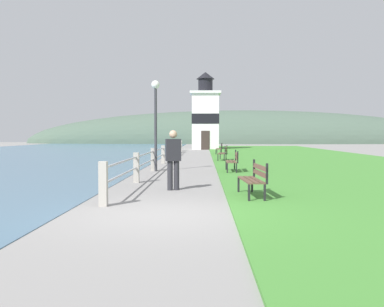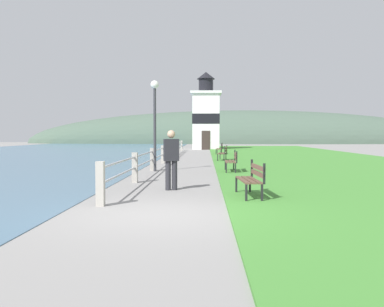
# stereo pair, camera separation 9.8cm
# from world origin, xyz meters

# --- Properties ---
(ground_plane) EXTENTS (160.00, 160.00, 0.00)m
(ground_plane) POSITION_xyz_m (0.00, 0.00, 0.00)
(ground_plane) COLOR gray
(grass_verge) EXTENTS (12.00, 59.81, 0.06)m
(grass_verge) POSITION_xyz_m (7.46, 19.94, 0.03)
(grass_verge) COLOR #428433
(grass_verge) RESTS_ON ground_plane
(seawall_railing) EXTENTS (0.18, 33.07, 1.01)m
(seawall_railing) POSITION_xyz_m (-1.36, 17.45, 0.59)
(seawall_railing) COLOR #A8A399
(seawall_railing) RESTS_ON ground_plane
(park_bench_near) EXTENTS (0.59, 1.65, 0.94)m
(park_bench_near) POSITION_xyz_m (2.17, 2.27, 0.54)
(park_bench_near) COLOR brown
(park_bench_near) RESTS_ON ground_plane
(park_bench_midway) EXTENTS (0.51, 1.63, 0.94)m
(park_bench_midway) POSITION_xyz_m (2.13, 9.55, 0.54)
(park_bench_midway) COLOR brown
(park_bench_midway) RESTS_ON ground_plane
(park_bench_far) EXTENTS (0.67, 1.73, 0.94)m
(park_bench_far) POSITION_xyz_m (2.10, 17.42, 0.54)
(park_bench_far) COLOR brown
(park_bench_far) RESTS_ON ground_plane
(park_bench_by_lighthouse) EXTENTS (0.61, 1.99, 0.94)m
(park_bench_by_lighthouse) POSITION_xyz_m (2.17, 25.55, 0.54)
(park_bench_by_lighthouse) COLOR brown
(park_bench_by_lighthouse) RESTS_ON ground_plane
(lighthouse) EXTENTS (3.29, 3.29, 8.35)m
(lighthouse) POSITION_xyz_m (1.06, 37.92, 3.56)
(lighthouse) COLOR white
(lighthouse) RESTS_ON ground_plane
(person_strolling) EXTENTS (0.47, 0.33, 1.73)m
(person_strolling) POSITION_xyz_m (0.01, 3.83, 0.94)
(person_strolling) COLOR #28282D
(person_strolling) RESTS_ON ground_plane
(lamp_post) EXTENTS (0.36, 0.36, 3.96)m
(lamp_post) POSITION_xyz_m (-1.21, 10.15, 2.74)
(lamp_post) COLOR #333338
(lamp_post) RESTS_ON ground_plane
(distant_hillside) EXTENTS (80.00, 16.00, 12.00)m
(distant_hillside) POSITION_xyz_m (8.00, 69.87, 0.00)
(distant_hillside) COLOR #475B4C
(distant_hillside) RESTS_ON ground_plane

